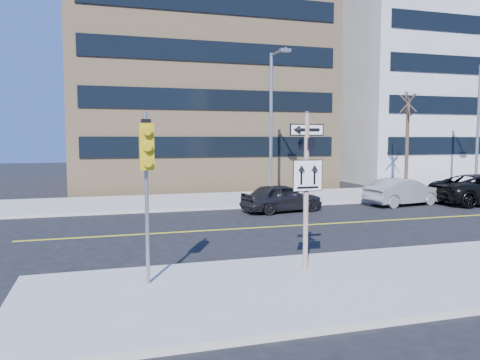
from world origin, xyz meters
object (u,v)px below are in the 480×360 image
object	(u,v)px
parked_car_b	(403,192)
street_tree_west	(408,106)
traffic_signal	(147,161)
streetlight_a	(273,116)
parked_car_a	(282,198)
sign_pole	(306,182)

from	to	relation	value
parked_car_b	street_tree_west	distance (m)	6.55
traffic_signal	streetlight_a	world-z (taller)	streetlight_a
traffic_signal	parked_car_a	world-z (taller)	traffic_signal
parked_car_a	sign_pole	bearing A→B (deg)	151.73
sign_pole	street_tree_west	world-z (taller)	street_tree_west
traffic_signal	parked_car_b	bearing A→B (deg)	36.13
parked_car_b	streetlight_a	distance (m)	8.05
parked_car_b	street_tree_west	world-z (taller)	street_tree_west
streetlight_a	parked_car_b	bearing A→B (deg)	-25.36
sign_pole	parked_car_a	size ratio (longest dim) A/B	1.01
parked_car_b	traffic_signal	bearing A→B (deg)	116.69
traffic_signal	parked_car_a	bearing A→B (deg)	54.39
parked_car_b	streetlight_a	size ratio (longest dim) A/B	0.54
traffic_signal	parked_car_a	distance (m)	12.76
streetlight_a	sign_pole	bearing A→B (deg)	-106.77
sign_pole	street_tree_west	bearing A→B (deg)	46.74
traffic_signal	street_tree_west	bearing A→B (deg)	39.39
parked_car_a	streetlight_a	size ratio (longest dim) A/B	0.50
parked_car_a	street_tree_west	bearing A→B (deg)	-78.86
street_tree_west	traffic_signal	bearing A→B (deg)	-140.61
streetlight_a	traffic_signal	bearing A→B (deg)	-120.80
streetlight_a	street_tree_west	world-z (taller)	streetlight_a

